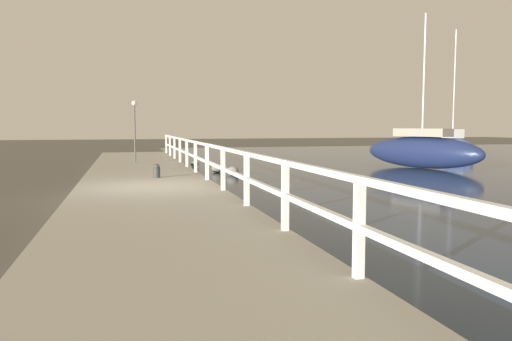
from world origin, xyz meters
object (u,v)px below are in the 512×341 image
at_px(mooring_bollard, 157,171).
at_px(dock_lamp, 135,119).
at_px(sailboat_navy, 422,151).
at_px(sailboat_blue, 452,145).

height_order(mooring_bollard, dock_lamp, dock_lamp).
distance_m(sailboat_navy, sailboat_blue, 10.94).
xyz_separation_m(dock_lamp, sailboat_blue, (20.00, 5.22, -1.52)).
height_order(mooring_bollard, sailboat_blue, sailboat_blue).
bearing_deg(sailboat_navy, sailboat_blue, 24.90).
bearing_deg(sailboat_blue, sailboat_navy, -127.43).
height_order(mooring_bollard, sailboat_navy, sailboat_navy).
distance_m(mooring_bollard, sailboat_blue, 22.95).
bearing_deg(sailboat_navy, dock_lamp, 145.38).
bearing_deg(mooring_bollard, sailboat_blue, 31.84).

